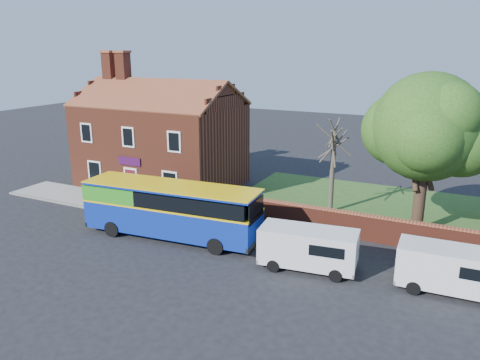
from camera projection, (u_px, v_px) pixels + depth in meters
The scene contains 11 objects.
ground at pixel (146, 252), 25.76m from camera, with size 120.00×120.00×0.00m, color black.
pavement at pixel (117, 203), 33.68m from camera, with size 18.00×3.50×0.12m, color gray.
kerb at pixel (100, 210), 32.17m from camera, with size 18.00×0.15×0.14m, color slate.
grass_strip at pixel (422, 215), 31.45m from camera, with size 26.00×12.00×0.04m, color #426B28.
shop_building at pixel (161, 143), 37.74m from camera, with size 12.30×8.13×10.50m.
boundary_wall at pixel (412, 235), 26.05m from camera, with size 22.00×0.38×1.60m.
bus at pixel (166, 207), 27.44m from camera, with size 10.77×3.50×3.23m.
van_near at pixel (308, 247), 23.52m from camera, with size 5.05×2.49×2.13m.
van_far at pixel (454, 269), 21.22m from camera, with size 4.92×2.16×2.14m.
large_tree at pixel (429, 130), 26.81m from camera, with size 7.89×6.24×9.63m.
bare_tree at pixel (332, 168), 31.21m from camera, with size 2.29×2.73×6.11m.
Camera 1 is at (15.10, -18.97, 10.87)m, focal length 35.00 mm.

